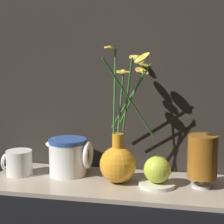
{
  "coord_description": "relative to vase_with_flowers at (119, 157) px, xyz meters",
  "views": [
    {
      "loc": [
        0.21,
        -0.99,
        0.37
      ],
      "look_at": [
        0.01,
        0.0,
        0.21
      ],
      "focal_mm": 60.0,
      "sensor_mm": 36.0,
      "label": 1
    }
  ],
  "objects": [
    {
      "name": "yellow_mug",
      "position": [
        -0.31,
        0.0,
        -0.03
      ],
      "size": [
        0.09,
        0.08,
        0.07
      ],
      "color": "silver",
      "rests_on": "shelf"
    },
    {
      "name": "shelf",
      "position": [
        -0.03,
        -0.01,
        -0.08
      ],
      "size": [
        0.69,
        0.26,
        0.01
      ],
      "color": "tan",
      "rests_on": "ground_plane"
    },
    {
      "name": "saucer_plate",
      "position": [
        0.11,
        -0.02,
        -0.07
      ],
      "size": [
        0.1,
        0.1,
        0.01
      ],
      "color": "silver",
      "rests_on": "shelf"
    },
    {
      "name": "ceramic_pitcher",
      "position": [
        -0.16,
        0.03,
        -0.01
      ],
      "size": [
        0.14,
        0.11,
        0.12
      ],
      "color": "white",
      "rests_on": "shelf"
    },
    {
      "name": "orange_fruit",
      "position": [
        0.11,
        -0.02,
        -0.02
      ],
      "size": [
        0.07,
        0.07,
        0.08
      ],
      "color": "#B7C638",
      "rests_on": "saucer_plate"
    },
    {
      "name": "vase_with_flowers",
      "position": [
        0.0,
        0.0,
        0.0
      ],
      "size": [
        0.16,
        0.29,
        0.38
      ],
      "color": "orange",
      "rests_on": "shelf"
    },
    {
      "name": "ground_plane",
      "position": [
        -0.03,
        -0.01,
        -0.08
      ],
      "size": [
        6.0,
        6.0,
        0.0
      ],
      "primitive_type": "plane",
      "color": "black"
    },
    {
      "name": "tea_glass",
      "position": [
        0.23,
        0.0,
        0.01
      ],
      "size": [
        0.08,
        0.08,
        0.14
      ],
      "color": "silver",
      "rests_on": "shelf"
    }
  ]
}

